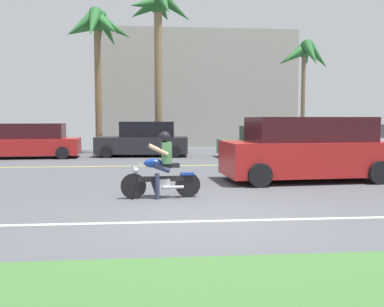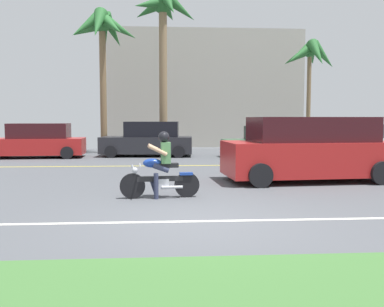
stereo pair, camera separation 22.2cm
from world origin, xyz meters
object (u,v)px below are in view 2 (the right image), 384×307
object	(u,v)px
motorcyclist	(161,170)
suv_nearby	(309,150)
parked_car_1	(148,140)
palm_tree_1	(103,34)
parked_car_0	(36,142)
parked_car_2	(269,143)
palm_tree_0	(163,20)
parked_car_3	(370,141)
palm_tree_2	(309,59)

from	to	relation	value
motorcyclist	suv_nearby	distance (m)	4.84
parked_car_1	palm_tree_1	size ratio (longest dim) A/B	0.60
suv_nearby	palm_tree_1	bearing A→B (deg)	124.55
suv_nearby	parked_car_1	xyz separation A→B (m)	(-4.86, 8.48, -0.13)
parked_car_1	palm_tree_1	distance (m)	6.15
suv_nearby	palm_tree_1	xyz separation A→B (m)	(-7.20, 10.45, 5.22)
parked_car_0	palm_tree_1	distance (m)	6.54
parked_car_2	motorcyclist	bearing A→B (deg)	-116.59
parked_car_0	palm_tree_0	xyz separation A→B (m)	(5.87, 2.27, 6.07)
parked_car_3	palm_tree_1	world-z (taller)	palm_tree_1
parked_car_0	parked_car_1	world-z (taller)	parked_car_1
parked_car_0	parked_car_1	size ratio (longest dim) A/B	1.04
palm_tree_2	motorcyclist	bearing A→B (deg)	-120.87
motorcyclist	parked_car_1	world-z (taller)	parked_car_1
suv_nearby	parked_car_3	world-z (taller)	suv_nearby
palm_tree_0	palm_tree_2	distance (m)	8.20
motorcyclist	parked_car_3	xyz separation A→B (m)	(10.05, 10.35, 0.08)
parked_car_1	parked_car_3	xyz separation A→B (m)	(10.69, -0.48, -0.06)
motorcyclist	suv_nearby	world-z (taller)	suv_nearby
parked_car_0	parked_car_1	xyz separation A→B (m)	(5.13, 0.48, 0.03)
palm_tree_2	suv_nearby	bearing A→B (deg)	-108.98
parked_car_0	palm_tree_0	bearing A→B (deg)	21.20
palm_tree_1	suv_nearby	bearing A→B (deg)	-55.45
suv_nearby	parked_car_1	world-z (taller)	suv_nearby
motorcyclist	palm_tree_0	bearing A→B (deg)	89.57
parked_car_1	palm_tree_0	bearing A→B (deg)	67.82
parked_car_1	palm_tree_0	world-z (taller)	palm_tree_0
suv_nearby	palm_tree_2	world-z (taller)	palm_tree_2
palm_tree_0	palm_tree_2	world-z (taller)	palm_tree_0
parked_car_1	palm_tree_0	xyz separation A→B (m)	(0.73, 1.80, 6.04)
parked_car_3	palm_tree_0	size ratio (longest dim) A/B	0.52
suv_nearby	parked_car_0	bearing A→B (deg)	141.33
suv_nearby	palm_tree_2	xyz separation A→B (m)	(3.83, 11.12, 4.13)
motorcyclist	parked_car_0	distance (m)	11.85
parked_car_0	parked_car_2	size ratio (longest dim) A/B	1.10
palm_tree_1	parked_car_2	bearing A→B (deg)	-20.00
parked_car_0	palm_tree_1	size ratio (longest dim) A/B	0.63
motorcyclist	palm_tree_1	size ratio (longest dim) A/B	0.25
parked_car_3	palm_tree_2	bearing A→B (deg)	122.62
suv_nearby	parked_car_0	distance (m)	12.81
parked_car_1	palm_tree_1	bearing A→B (deg)	139.84
parked_car_3	palm_tree_0	bearing A→B (deg)	167.12
parked_car_0	suv_nearby	bearing A→B (deg)	-38.67
palm_tree_1	motorcyclist	bearing A→B (deg)	-76.94
suv_nearby	parked_car_3	distance (m)	9.90
parked_car_0	palm_tree_0	distance (m)	8.74
palm_tree_0	palm_tree_1	xyz separation A→B (m)	(-3.06, 0.17, -0.70)
parked_car_3	parked_car_0	bearing A→B (deg)	179.99
parked_car_3	parked_car_2	bearing A→B (deg)	-175.10
motorcyclist	palm_tree_2	bearing A→B (deg)	59.13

